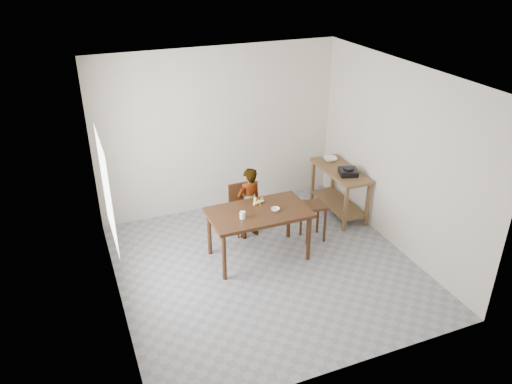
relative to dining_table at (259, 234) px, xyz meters
name	(u,v)px	position (x,y,z in m)	size (l,w,h in m)	color
floor	(267,268)	(0.00, -0.30, -0.40)	(4.00, 4.00, 0.04)	gray
ceiling	(269,74)	(0.00, -0.30, 2.35)	(4.00, 4.00, 0.04)	white
wall_back	(218,131)	(0.00, 1.72, 0.98)	(4.00, 0.04, 2.70)	beige
wall_front	(352,266)	(0.00, -2.32, 0.98)	(4.00, 0.04, 2.70)	beige
wall_left	(106,209)	(-2.02, -0.30, 0.98)	(0.04, 4.00, 2.70)	beige
wall_right	(398,158)	(2.02, -0.30, 0.98)	(0.04, 4.00, 2.70)	beige
window_pane	(106,190)	(-1.97, -0.10, 1.12)	(0.02, 1.10, 1.30)	white
dining_table	(259,234)	(0.00, 0.00, 0.00)	(1.40, 0.80, 0.75)	#3B200F
prep_counter	(339,191)	(1.72, 0.70, 0.03)	(0.50, 1.20, 0.80)	brown
child	(249,203)	(0.08, 0.57, 0.20)	(0.42, 0.28, 1.15)	silver
dining_chair	(244,209)	(0.06, 0.74, 0.01)	(0.37, 0.37, 0.76)	#3B200F
stool	(313,221)	(0.95, 0.15, -0.08)	(0.34, 0.34, 0.59)	#3B200F
glass_tumbler	(243,215)	(-0.28, -0.10, 0.42)	(0.08, 0.08, 0.10)	white
small_bowl	(275,209)	(0.22, -0.08, 0.39)	(0.12, 0.12, 0.04)	white
banana	(258,202)	(0.08, 0.19, 0.41)	(0.19, 0.13, 0.07)	#FAE051
serving_bowl	(330,159)	(1.73, 1.07, 0.45)	(0.23, 0.23, 0.06)	white
gas_burner	(348,172)	(1.72, 0.48, 0.47)	(0.27, 0.27, 0.09)	black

